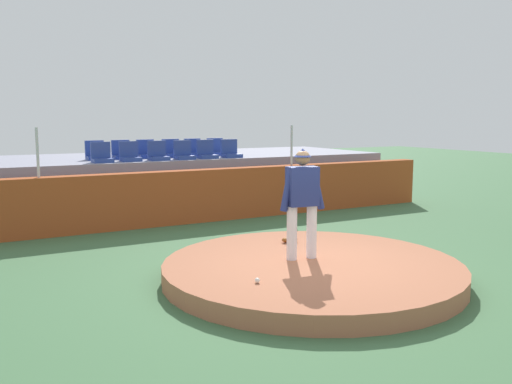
% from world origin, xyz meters
% --- Properties ---
extents(ground_plane, '(60.00, 60.00, 0.00)m').
position_xyz_m(ground_plane, '(0.00, 0.00, 0.00)').
color(ground_plane, '#3F6941').
extents(pitchers_mound, '(4.77, 4.77, 0.28)m').
position_xyz_m(pitchers_mound, '(0.00, 0.00, 0.14)').
color(pitchers_mound, '#AB6547').
rests_on(pitchers_mound, ground_plane).
extents(pitcher, '(0.79, 0.33, 1.80)m').
position_xyz_m(pitcher, '(-0.04, 0.25, 1.32)').
color(pitcher, white).
rests_on(pitcher, pitchers_mound).
extents(baseball, '(0.07, 0.07, 0.07)m').
position_xyz_m(baseball, '(-1.31, -0.57, 0.32)').
color(baseball, white).
rests_on(baseball, pitchers_mound).
extents(fielding_glove, '(0.33, 0.25, 0.11)m').
position_xyz_m(fielding_glove, '(0.40, 1.31, 0.33)').
color(fielding_glove, brown).
rests_on(fielding_glove, pitchers_mound).
extents(brick_barrier, '(14.42, 0.40, 1.29)m').
position_xyz_m(brick_barrier, '(0.00, 5.36, 0.65)').
color(brick_barrier, '#A1451E').
rests_on(brick_barrier, ground_plane).
extents(fence_post_left, '(0.06, 0.06, 1.06)m').
position_xyz_m(fence_post_left, '(-3.39, 5.36, 1.83)').
color(fence_post_left, silver).
rests_on(fence_post_left, brick_barrier).
extents(fence_post_right, '(0.06, 0.06, 1.06)m').
position_xyz_m(fence_post_right, '(2.97, 5.36, 1.83)').
color(fence_post_right, silver).
rests_on(fence_post_right, brick_barrier).
extents(bleacher_platform, '(13.44, 4.34, 1.47)m').
position_xyz_m(bleacher_platform, '(0.00, 8.25, 0.73)').
color(bleacher_platform, gray).
rests_on(bleacher_platform, ground_plane).
extents(stadium_chair_0, '(0.48, 0.44, 0.50)m').
position_xyz_m(stadium_chair_0, '(-1.77, 6.60, 1.62)').
color(stadium_chair_0, navy).
rests_on(stadium_chair_0, bleacher_platform).
extents(stadium_chair_1, '(0.48, 0.44, 0.50)m').
position_xyz_m(stadium_chair_1, '(-1.06, 6.64, 1.62)').
color(stadium_chair_1, navy).
rests_on(stadium_chair_1, bleacher_platform).
extents(stadium_chair_2, '(0.48, 0.44, 0.50)m').
position_xyz_m(stadium_chair_2, '(-0.34, 6.60, 1.62)').
color(stadium_chair_2, navy).
rests_on(stadium_chair_2, bleacher_platform).
extents(stadium_chair_3, '(0.48, 0.44, 0.50)m').
position_xyz_m(stadium_chair_3, '(0.37, 6.58, 1.62)').
color(stadium_chair_3, navy).
rests_on(stadium_chair_3, bleacher_platform).
extents(stadium_chair_4, '(0.48, 0.44, 0.50)m').
position_xyz_m(stadium_chair_4, '(1.03, 6.59, 1.62)').
color(stadium_chair_4, navy).
rests_on(stadium_chair_4, bleacher_platform).
extents(stadium_chair_5, '(0.48, 0.44, 0.50)m').
position_xyz_m(stadium_chair_5, '(1.76, 6.60, 1.62)').
color(stadium_chair_5, navy).
rests_on(stadium_chair_5, bleacher_platform).
extents(stadium_chair_6, '(0.48, 0.44, 0.50)m').
position_xyz_m(stadium_chair_6, '(-1.72, 7.52, 1.62)').
color(stadium_chair_6, navy).
rests_on(stadium_chair_6, bleacher_platform).
extents(stadium_chair_7, '(0.48, 0.44, 0.50)m').
position_xyz_m(stadium_chair_7, '(-1.04, 7.51, 1.62)').
color(stadium_chair_7, navy).
rests_on(stadium_chair_7, bleacher_platform).
extents(stadium_chair_8, '(0.48, 0.44, 0.50)m').
position_xyz_m(stadium_chair_8, '(-0.37, 7.48, 1.62)').
color(stadium_chair_8, navy).
rests_on(stadium_chair_8, bleacher_platform).
extents(stadium_chair_9, '(0.48, 0.44, 0.50)m').
position_xyz_m(stadium_chair_9, '(0.36, 7.49, 1.62)').
color(stadium_chair_9, navy).
rests_on(stadium_chair_9, bleacher_platform).
extents(stadium_chair_10, '(0.48, 0.44, 0.50)m').
position_xyz_m(stadium_chair_10, '(1.04, 7.53, 1.62)').
color(stadium_chair_10, navy).
rests_on(stadium_chair_10, bleacher_platform).
extents(stadium_chair_11, '(0.48, 0.44, 0.50)m').
position_xyz_m(stadium_chair_11, '(1.74, 7.52, 1.62)').
color(stadium_chair_11, navy).
rests_on(stadium_chair_11, bleacher_platform).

